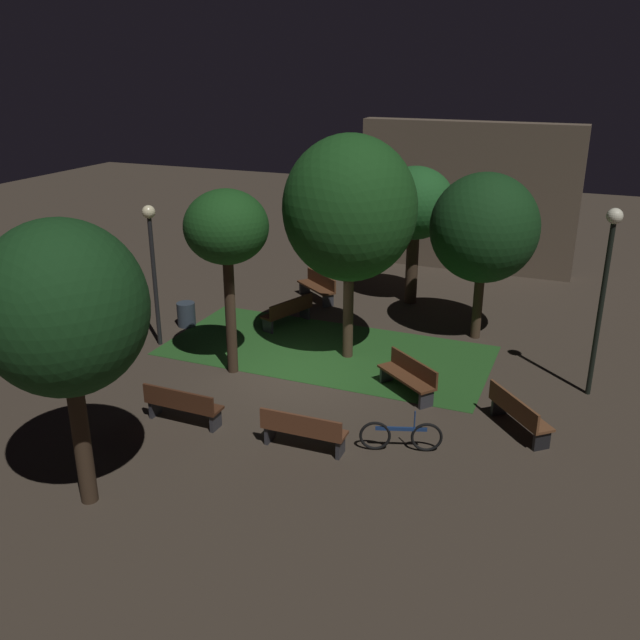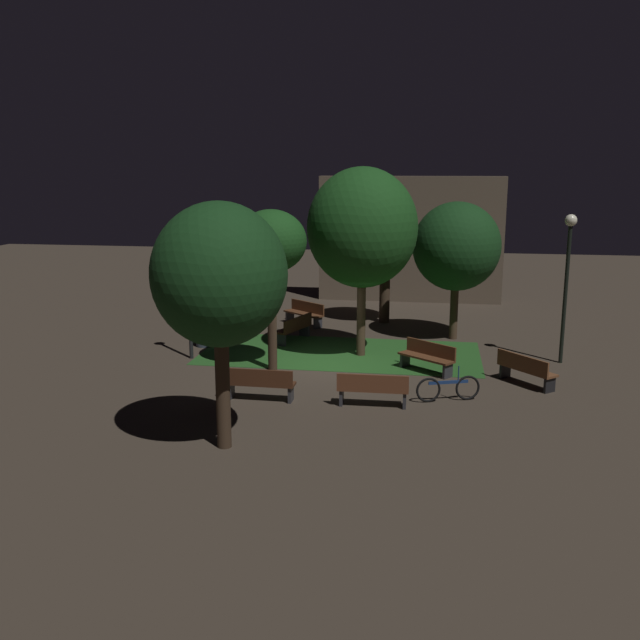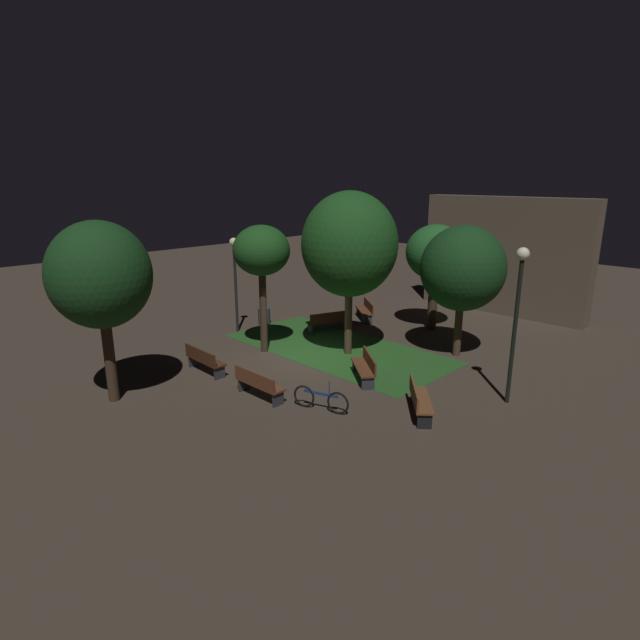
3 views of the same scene
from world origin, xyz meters
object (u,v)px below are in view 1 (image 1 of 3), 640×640
(bench_front_right, at_px, (288,311))
(trash_bin, at_px, (186,314))
(bench_near_trees, at_px, (182,404))
(bench_corner, at_px, (409,375))
(bench_lawn_edge, at_px, (303,430))
(tree_back_right, at_px, (415,205))
(bicycle, at_px, (401,436))
(tree_right_canopy, at_px, (226,229))
(lamp_post_path_center, at_px, (606,272))
(bench_front_left, at_px, (318,286))
(bench_path_side, at_px, (518,412))
(tree_lawn_side, at_px, (484,228))
(tree_left_canopy, at_px, (63,310))
(lamp_post_plaza_west, at_px, (152,250))
(tree_back_left, at_px, (350,209))

(bench_front_right, height_order, trash_bin, bench_front_right)
(bench_near_trees, relative_size, bench_corner, 1.06)
(bench_lawn_edge, distance_m, tree_back_right, 10.33)
(bicycle, bearing_deg, bench_lawn_edge, -158.31)
(tree_right_canopy, bearing_deg, lamp_post_path_center, 14.02)
(bench_front_right, distance_m, bench_front_left, 2.63)
(bench_path_side, distance_m, bicycle, 2.73)
(bench_lawn_edge, bearing_deg, tree_lawn_side, 74.17)
(tree_left_canopy, xyz_separation_m, bicycle, (4.83, 3.86, -3.41))
(bench_near_trees, relative_size, tree_right_canopy, 0.38)
(bench_near_trees, bearing_deg, bench_front_right, 93.15)
(bench_near_trees, distance_m, trash_bin, 6.14)
(tree_back_right, xyz_separation_m, bicycle, (2.32, -9.18, -2.95))
(tree_back_right, distance_m, lamp_post_path_center, 7.62)
(tree_lawn_side, bearing_deg, bench_near_trees, -123.70)
(bench_front_left, xyz_separation_m, lamp_post_path_center, (8.78, -3.99, 2.62))
(bench_corner, relative_size, tree_back_right, 0.38)
(tree_lawn_side, bearing_deg, bicycle, -92.30)
(bench_lawn_edge, bearing_deg, tree_left_canopy, -133.50)
(bicycle, bearing_deg, lamp_post_path_center, 50.61)
(tree_back_right, relative_size, bicycle, 2.74)
(bench_front_left, distance_m, tree_left_canopy, 12.55)
(bicycle, bearing_deg, bench_front_right, 132.57)
(tree_right_canopy, relative_size, tree_back_right, 1.06)
(bench_path_side, bearing_deg, bench_front_left, 138.55)
(bench_near_trees, xyz_separation_m, tree_left_canopy, (-0.02, -3.11, 3.27))
(tree_lawn_side, bearing_deg, bench_corner, -101.10)
(bench_near_trees, xyz_separation_m, tree_lawn_side, (5.09, 7.63, 2.77))
(bench_path_side, height_order, tree_right_canopy, tree_right_canopy)
(tree_right_canopy, relative_size, lamp_post_plaza_west, 1.19)
(bench_path_side, distance_m, trash_bin, 10.54)
(bench_front_left, relative_size, tree_left_canopy, 0.33)
(tree_back_left, height_order, lamp_post_plaza_west, tree_back_left)
(lamp_post_path_center, bearing_deg, tree_back_left, -179.01)
(bench_near_trees, height_order, bench_front_right, same)
(bench_front_right, distance_m, lamp_post_path_center, 9.15)
(tree_back_right, bearing_deg, bench_near_trees, -104.12)
(tree_lawn_side, bearing_deg, tree_back_left, -137.59)
(bench_front_right, xyz_separation_m, tree_back_right, (2.85, 3.56, 2.81))
(bench_near_trees, distance_m, lamp_post_path_center, 10.05)
(bench_near_trees, height_order, lamp_post_plaza_west, lamp_post_plaza_west)
(bench_lawn_edge, distance_m, bicycle, 2.04)
(bench_corner, bearing_deg, bench_path_side, -18.51)
(bench_front_left, distance_m, bench_path_side, 9.88)
(tree_left_canopy, xyz_separation_m, lamp_post_path_center, (8.33, 8.12, -0.65))
(tree_back_left, bearing_deg, lamp_post_path_center, 0.99)
(bench_lawn_edge, xyz_separation_m, bench_front_right, (-3.28, 6.37, 0.00))
(bench_front_left, bearing_deg, tree_back_right, 17.35)
(bench_front_left, xyz_separation_m, trash_bin, (-2.77, -3.79, -0.11))
(bicycle, bearing_deg, bench_path_side, 38.83)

